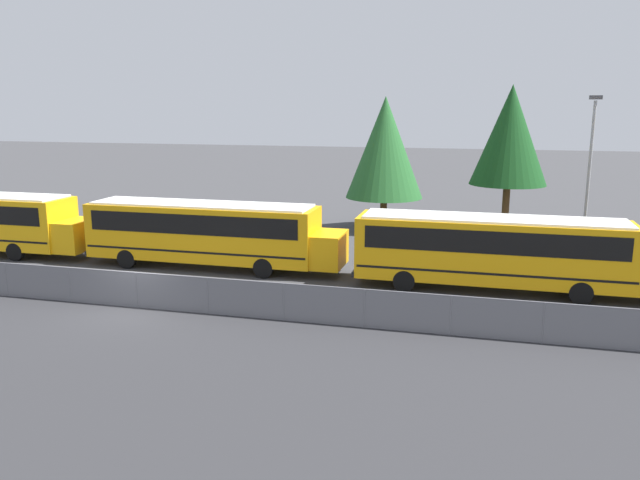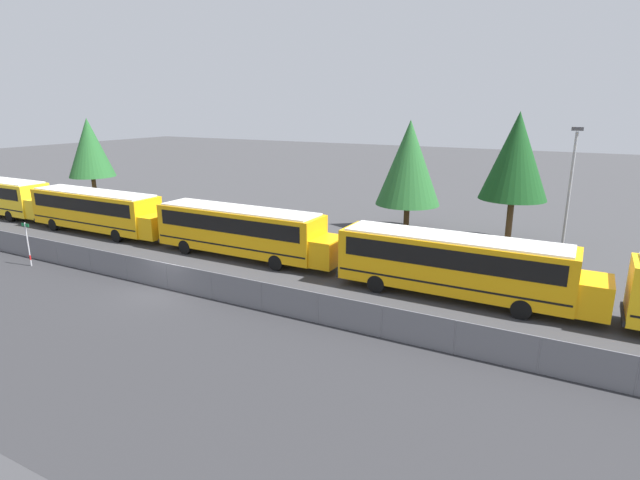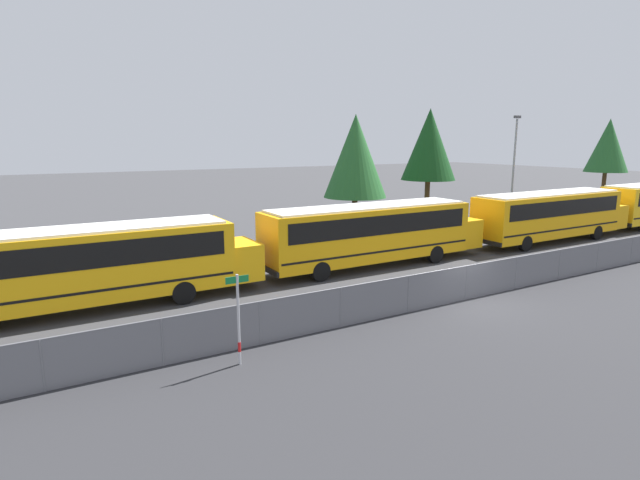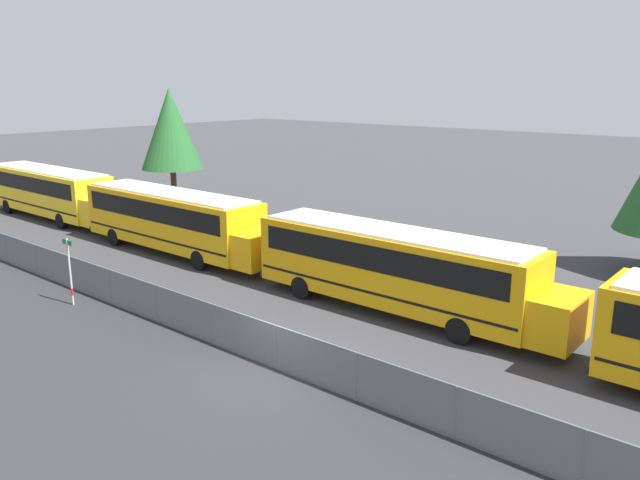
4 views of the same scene
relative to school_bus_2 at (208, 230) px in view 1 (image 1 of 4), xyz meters
name	(u,v)px [view 1 (image 1 of 4)]	position (x,y,z in m)	size (l,w,h in m)	color
ground_plane	(138,308)	(-0.10, -6.61, -1.92)	(200.00, 200.00, 0.00)	#38383A
road_strip	(36,367)	(-0.10, -12.61, -1.91)	(113.94, 12.00, 0.01)	#2B2B2D
fence	(137,290)	(-0.10, -6.62, -1.16)	(80.01, 0.07, 1.48)	#9EA0A5
school_bus_2	(208,230)	(0.00, 0.00, 0.00)	(13.09, 2.62, 3.24)	orange
school_bus_3	(498,248)	(13.86, -0.55, 0.00)	(13.09, 2.62, 3.24)	orange
light_pole	(589,173)	(18.30, 6.21, 2.69)	(0.60, 0.24, 8.43)	gray
tree_0	(510,135)	(14.57, 12.03, 4.25)	(4.63, 4.63, 9.20)	#51381E
tree_3	(385,148)	(6.94, 11.98, 3.39)	(4.95, 4.95, 8.54)	#51381E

